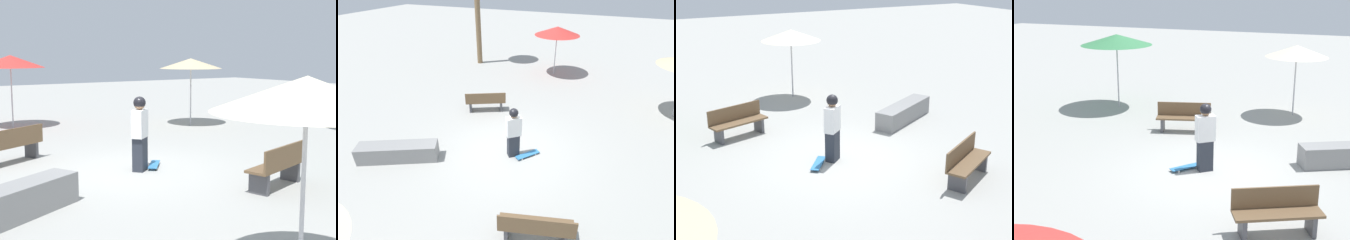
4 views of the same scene
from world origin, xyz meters
TOP-DOWN VIEW (x-y plane):
  - ground_plane at (0.00, 0.00)m, footprint 60.00×60.00m
  - skater_main at (-0.18, 0.05)m, footprint 0.49×0.46m
  - skateboard at (-0.62, -0.07)m, footprint 0.65×0.75m
  - concrete_ledge at (2.98, 1.59)m, footprint 2.37×1.57m
  - bench_near at (-1.72, 2.67)m, footprint 1.66×0.85m
  - bench_far at (1.91, -2.26)m, footprint 1.63×1.12m
  - shade_umbrella_cream at (1.08, 5.59)m, footprint 2.02×2.02m
  - shade_umbrella_tan at (-5.14, -4.75)m, footprint 2.24×2.24m
  - shade_umbrella_red at (0.41, -7.69)m, footprint 2.33×2.33m

SIDE VIEW (x-z plane):
  - ground_plane at x=0.00m, z-range 0.00..0.00m
  - skateboard at x=-0.62m, z-range 0.02..0.09m
  - concrete_ledge at x=2.98m, z-range 0.00..0.53m
  - bench_near at x=-1.72m, z-range 0.00..0.85m
  - bench_far at x=1.91m, z-range 0.00..0.85m
  - skater_main at x=-0.18m, z-range 0.06..1.71m
  - shade_umbrella_cream at x=1.08m, z-range 0.98..3.31m
  - shade_umbrella_tan at x=-5.14m, z-range 1.02..3.42m
  - shade_umbrella_red at x=0.41m, z-range 1.04..3.56m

